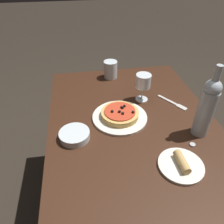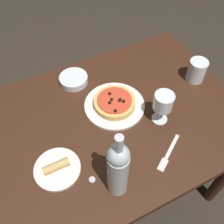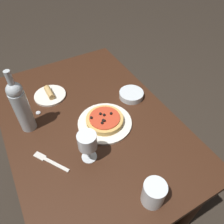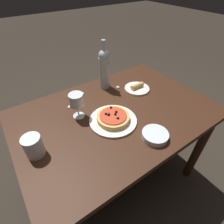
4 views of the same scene
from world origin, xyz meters
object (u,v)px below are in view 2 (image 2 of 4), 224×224
Objects in this scene: dining_table at (108,134)px; wine_bottle at (118,169)px; side_bowl at (74,79)px; side_plate at (57,168)px; dinner_plate at (115,105)px; wine_glass at (163,103)px; water_cup at (197,71)px; pizza at (115,102)px; fork at (168,155)px; bottle_cap at (92,180)px.

wine_bottle is (-0.10, -0.27, 0.25)m from dining_table.
wine_bottle is at bearing -95.80° from side_bowl.
wine_bottle reaches higher than side_plate.
dinner_plate reaches higher than dining_table.
dining_table is 0.30m from wine_glass.
side_bowl is at bearing 60.39° from side_plate.
dinner_plate is 0.25m from side_bowl.
side_bowl is at bearing 98.80° from dining_table.
water_cup is at bearing -2.95° from dinner_plate.
side_plate is (-0.27, -0.12, 0.11)m from dining_table.
wine_glass reaches higher than dinner_plate.
dinner_plate is 1.46× the size of pizza.
dinner_plate is 0.32m from fork.
fork is (0.13, -0.25, 0.10)m from dining_table.
wine_bottle is at bearing -27.22° from fork.
side_bowl is 5.60× the size of bottle_cap.
dining_table is 10.87× the size of water_cup.
wine_bottle reaches higher than dining_table.
side_plate is (-0.40, 0.14, 0.01)m from fork.
water_cup reaches higher than fork.
wine_bottle is 13.77× the size of bottle_cap.
side_bowl is 0.83× the size of fork.
water_cup is at bearing 4.35° from dining_table.
wine_bottle reaches higher than water_cup.
side_plate is at bearing -156.70° from dining_table.
dining_table is 0.30m from fork.
fork is at bearing -140.42° from water_cup.
dinner_plate is at bearing 43.92° from dining_table.
side_bowl is at bearing 155.14° from water_cup.
water_cup reaches higher than dinner_plate.
water_cup reaches higher than dining_table.
side_plate reaches higher than bottle_cap.
water_cup is 0.80× the size of side_bowl.
side_plate is (-0.75, -0.15, -0.04)m from water_cup.
pizza reaches higher than dinner_plate.
water_cup reaches higher than bottle_cap.
water_cup is at bearing -24.86° from side_bowl.
side_plate is at bearing 135.57° from bottle_cap.
side_bowl is (-0.53, 0.24, -0.04)m from water_cup.
pizza is 7.62× the size of bottle_cap.
side_bowl is (-0.24, 0.37, -0.09)m from wine_glass.
fork is (-0.07, -0.16, -0.11)m from wine_glass.
dinner_plate is 0.37m from side_plate.
fork is (-0.35, -0.29, -0.05)m from water_cup.
water_cup is 0.62× the size of side_plate.
bottle_cap reaches higher than dining_table.
side_bowl is 0.77× the size of side_plate.
wine_glass reaches higher than water_cup.
side_plate is (-0.33, -0.17, -0.02)m from pizza.
bottle_cap is (-0.23, -0.27, -0.00)m from dinner_plate.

